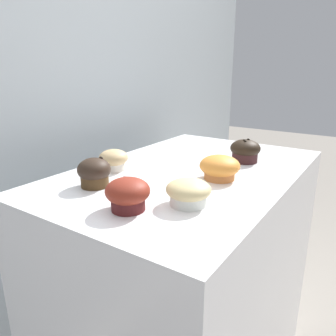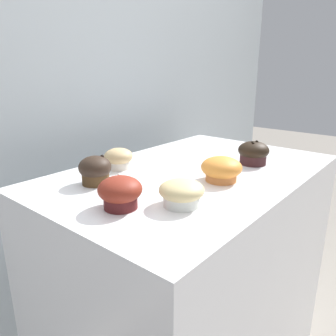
% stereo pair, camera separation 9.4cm
% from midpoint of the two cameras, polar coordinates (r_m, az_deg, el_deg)
% --- Properties ---
extents(wall_back, '(3.20, 0.10, 1.80)m').
position_cam_midpoint_polar(wall_back, '(1.49, -18.57, 1.56)').
color(wall_back, '#A8B2B7').
rests_on(wall_back, ground).
extents(display_counter, '(1.00, 0.64, 0.95)m').
position_cam_midpoint_polar(display_counter, '(1.30, 1.09, -20.72)').
color(display_counter, white).
rests_on(display_counter, ground).
extents(muffin_front_center, '(0.11, 0.11, 0.08)m').
position_cam_midpoint_polar(muffin_front_center, '(1.18, 11.08, 2.95)').
color(muffin_front_center, '#381D1E').
rests_on(muffin_front_center, display_counter).
extents(muffin_back_left, '(0.11, 0.11, 0.08)m').
position_cam_midpoint_polar(muffin_back_left, '(0.78, -10.50, -4.51)').
color(muffin_back_left, '#521B1C').
rests_on(muffin_back_left, display_counter).
extents(muffin_back_right, '(0.09, 0.09, 0.08)m').
position_cam_midpoint_polar(muffin_back_right, '(0.95, -15.53, -0.80)').
color(muffin_back_right, '#48321B').
rests_on(muffin_back_right, display_counter).
extents(muffin_front_left, '(0.12, 0.12, 0.07)m').
position_cam_midpoint_polar(muffin_front_left, '(0.98, 6.29, 0.05)').
color(muffin_front_left, '#CE783D').
rests_on(muffin_front_left, display_counter).
extents(muffin_front_right, '(0.11, 0.11, 0.07)m').
position_cam_midpoint_polar(muffin_front_right, '(0.80, 0.19, -4.26)').
color(muffin_front_right, white).
rests_on(muffin_front_right, display_counter).
extents(muffin_back_center, '(0.09, 0.09, 0.07)m').
position_cam_midpoint_polar(muffin_back_center, '(1.09, -11.94, 1.39)').
color(muffin_back_center, silver).
rests_on(muffin_back_center, display_counter).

